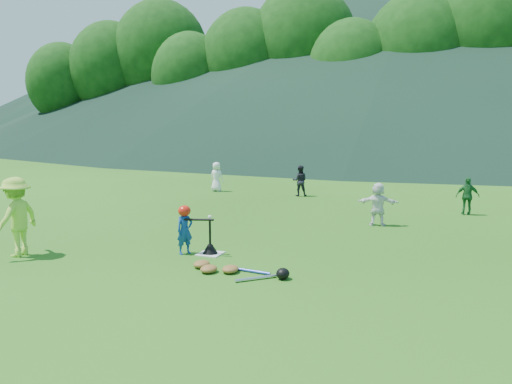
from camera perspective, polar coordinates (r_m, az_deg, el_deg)
ground at (r=9.85m, az=-5.25°, el=-7.09°), size 120.00×120.00×0.00m
home_plate at (r=9.84m, az=-5.25°, el=-7.03°), size 0.45×0.45×0.02m
baseball at (r=9.68m, az=-5.31°, el=-2.87°), size 0.08×0.08×0.08m
batter_child at (r=9.83m, az=-8.15°, el=-4.36°), size 0.37×0.41×0.93m
adult_coach at (r=10.57m, az=-25.71°, el=-2.58°), size 0.61×1.01×1.52m
fielder_a at (r=18.58m, az=-4.53°, el=1.74°), size 0.57×0.40×1.09m
fielder_b at (r=17.39m, az=5.03°, el=1.29°), size 0.61×0.53×1.07m
fielder_c at (r=15.00m, az=23.03°, el=-0.44°), size 0.64×0.34×1.05m
fielder_d at (r=12.73m, az=13.75°, el=-1.34°), size 1.04×0.44×1.09m
batting_tee at (r=9.81m, az=-5.26°, el=-6.36°), size 0.30×0.30×0.68m
batter_gear at (r=9.75m, az=-8.07°, el=-2.23°), size 0.73×0.26×0.29m
equipment_pile at (r=8.63m, az=-2.98°, el=-8.79°), size 1.80×0.76×0.19m
outfield_fence at (r=36.81m, az=14.40°, el=4.83°), size 70.07×0.08×1.33m
tree_line at (r=42.91m, az=15.97°, el=15.24°), size 70.04×11.40×14.82m
distant_hills at (r=91.95m, az=13.87°, el=15.52°), size 155.00×140.00×32.00m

